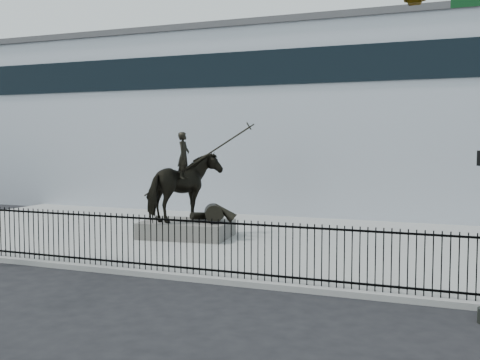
% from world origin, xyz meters
% --- Properties ---
extents(ground, '(120.00, 120.00, 0.00)m').
position_xyz_m(ground, '(0.00, 0.00, 0.00)').
color(ground, black).
rests_on(ground, ground).
extents(plaza, '(30.00, 12.00, 0.15)m').
position_xyz_m(plaza, '(0.00, 7.00, 0.07)').
color(plaza, '#999996').
rests_on(plaza, ground).
extents(building, '(44.00, 14.00, 9.00)m').
position_xyz_m(building, '(0.00, 20.00, 4.50)').
color(building, silver).
rests_on(building, ground).
extents(picket_fence, '(22.10, 0.10, 1.50)m').
position_xyz_m(picket_fence, '(0.00, 1.25, 0.90)').
color(picket_fence, black).
rests_on(picket_fence, plaza).
extents(statue_plinth, '(3.34, 2.47, 0.59)m').
position_xyz_m(statue_plinth, '(-2.74, 6.27, 0.44)').
color(statue_plinth, '#5D5A55').
rests_on(statue_plinth, plaza).
extents(equestrian_statue, '(3.99, 2.68, 3.39)m').
position_xyz_m(equestrian_statue, '(-2.68, 6.28, 1.96)').
color(equestrian_statue, black).
rests_on(equestrian_statue, statue_plinth).
extents(traffic_signal_right, '(2.17, 6.86, 7.00)m').
position_xyz_m(traffic_signal_right, '(6.47, -2.00, 4.85)').
color(traffic_signal_right, black).
rests_on(traffic_signal_right, ground).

